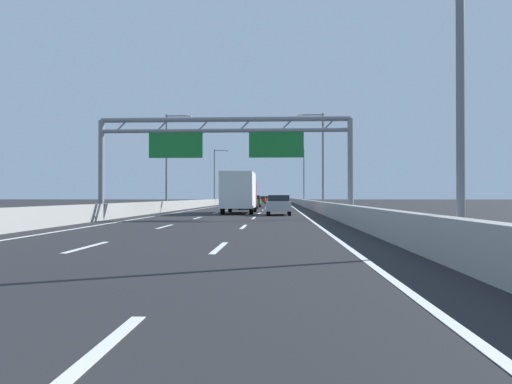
# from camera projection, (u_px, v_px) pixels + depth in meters

# --- Properties ---
(ground_plane) EXTENTS (260.00, 260.00, 0.00)m
(ground_plane) POSITION_uv_depth(u_px,v_px,m) (262.00, 203.00, 100.52)
(ground_plane) COLOR #262628
(lane_dash_left_1) EXTENTS (0.16, 3.00, 0.01)m
(lane_dash_left_1) POSITION_uv_depth(u_px,v_px,m) (87.00, 247.00, 13.20)
(lane_dash_left_1) COLOR white
(lane_dash_left_1) RESTS_ON ground_plane
(lane_dash_left_2) EXTENTS (0.16, 3.00, 0.01)m
(lane_dash_left_2) POSITION_uv_depth(u_px,v_px,m) (165.00, 227.00, 22.19)
(lane_dash_left_2) COLOR white
(lane_dash_left_2) RESTS_ON ground_plane
(lane_dash_left_3) EXTENTS (0.16, 3.00, 0.01)m
(lane_dash_left_3) POSITION_uv_depth(u_px,v_px,m) (197.00, 218.00, 31.18)
(lane_dash_left_3) COLOR white
(lane_dash_left_3) RESTS_ON ground_plane
(lane_dash_left_4) EXTENTS (0.16, 3.00, 0.01)m
(lane_dash_left_4) POSITION_uv_depth(u_px,v_px,m) (216.00, 213.00, 40.17)
(lane_dash_left_4) COLOR white
(lane_dash_left_4) RESTS_ON ground_plane
(lane_dash_left_5) EXTENTS (0.16, 3.00, 0.01)m
(lane_dash_left_5) POSITION_uv_depth(u_px,v_px,m) (227.00, 210.00, 49.16)
(lane_dash_left_5) COLOR white
(lane_dash_left_5) RESTS_ON ground_plane
(lane_dash_left_6) EXTENTS (0.16, 3.00, 0.01)m
(lane_dash_left_6) POSITION_uv_depth(u_px,v_px,m) (235.00, 208.00, 58.15)
(lane_dash_left_6) COLOR white
(lane_dash_left_6) RESTS_ON ground_plane
(lane_dash_left_7) EXTENTS (0.16, 3.00, 0.01)m
(lane_dash_left_7) POSITION_uv_depth(u_px,v_px,m) (241.00, 206.00, 67.14)
(lane_dash_left_7) COLOR white
(lane_dash_left_7) RESTS_ON ground_plane
(lane_dash_left_8) EXTENTS (0.16, 3.00, 0.01)m
(lane_dash_left_8) POSITION_uv_depth(u_px,v_px,m) (245.00, 205.00, 76.13)
(lane_dash_left_8) COLOR white
(lane_dash_left_8) RESTS_ON ground_plane
(lane_dash_left_9) EXTENTS (0.16, 3.00, 0.01)m
(lane_dash_left_9) POSITION_uv_depth(u_px,v_px,m) (249.00, 204.00, 85.12)
(lane_dash_left_9) COLOR white
(lane_dash_left_9) RESTS_ON ground_plane
(lane_dash_left_10) EXTENTS (0.16, 3.00, 0.01)m
(lane_dash_left_10) POSITION_uv_depth(u_px,v_px,m) (252.00, 204.00, 94.11)
(lane_dash_left_10) COLOR white
(lane_dash_left_10) RESTS_ON ground_plane
(lane_dash_left_11) EXTENTS (0.16, 3.00, 0.01)m
(lane_dash_left_11) POSITION_uv_depth(u_px,v_px,m) (254.00, 203.00, 103.10)
(lane_dash_left_11) COLOR white
(lane_dash_left_11) RESTS_ON ground_plane
(lane_dash_left_12) EXTENTS (0.16, 3.00, 0.01)m
(lane_dash_left_12) POSITION_uv_depth(u_px,v_px,m) (256.00, 202.00, 112.09)
(lane_dash_left_12) COLOR white
(lane_dash_left_12) RESTS_ON ground_plane
(lane_dash_left_13) EXTENTS (0.16, 3.00, 0.01)m
(lane_dash_left_13) POSITION_uv_depth(u_px,v_px,m) (258.00, 202.00, 121.08)
(lane_dash_left_13) COLOR white
(lane_dash_left_13) RESTS_ON ground_plane
(lane_dash_left_14) EXTENTS (0.16, 3.00, 0.01)m
(lane_dash_left_14) POSITION_uv_depth(u_px,v_px,m) (259.00, 202.00, 130.07)
(lane_dash_left_14) COLOR white
(lane_dash_left_14) RESTS_ON ground_plane
(lane_dash_left_15) EXTENTS (0.16, 3.00, 0.01)m
(lane_dash_left_15) POSITION_uv_depth(u_px,v_px,m) (260.00, 201.00, 139.06)
(lane_dash_left_15) COLOR white
(lane_dash_left_15) RESTS_ON ground_plane
(lane_dash_left_16) EXTENTS (0.16, 3.00, 0.01)m
(lane_dash_left_16) POSITION_uv_depth(u_px,v_px,m) (262.00, 201.00, 148.05)
(lane_dash_left_16) COLOR white
(lane_dash_left_16) RESTS_ON ground_plane
(lane_dash_left_17) EXTENTS (0.16, 3.00, 0.01)m
(lane_dash_left_17) POSITION_uv_depth(u_px,v_px,m) (263.00, 201.00, 157.04)
(lane_dash_left_17) COLOR white
(lane_dash_left_17) RESTS_ON ground_plane
(lane_dash_right_0) EXTENTS (0.16, 3.00, 0.01)m
(lane_dash_right_0) POSITION_uv_depth(u_px,v_px,m) (87.00, 362.00, 4.04)
(lane_dash_right_0) COLOR white
(lane_dash_right_0) RESTS_ON ground_plane
(lane_dash_right_1) EXTENTS (0.16, 3.00, 0.01)m
(lane_dash_right_1) POSITION_uv_depth(u_px,v_px,m) (219.00, 248.00, 13.03)
(lane_dash_right_1) COLOR white
(lane_dash_right_1) RESTS_ON ground_plane
(lane_dash_right_2) EXTENTS (0.16, 3.00, 0.01)m
(lane_dash_right_2) POSITION_uv_depth(u_px,v_px,m) (243.00, 227.00, 22.02)
(lane_dash_right_2) COLOR white
(lane_dash_right_2) RESTS_ON ground_plane
(lane_dash_right_3) EXTENTS (0.16, 3.00, 0.01)m
(lane_dash_right_3) POSITION_uv_depth(u_px,v_px,m) (254.00, 218.00, 31.01)
(lane_dash_right_3) COLOR white
(lane_dash_right_3) RESTS_ON ground_plane
(lane_dash_right_4) EXTENTS (0.16, 3.00, 0.01)m
(lane_dash_right_4) POSITION_uv_depth(u_px,v_px,m) (259.00, 213.00, 40.00)
(lane_dash_right_4) COLOR white
(lane_dash_right_4) RESTS_ON ground_plane
(lane_dash_right_5) EXTENTS (0.16, 3.00, 0.01)m
(lane_dash_right_5) POSITION_uv_depth(u_px,v_px,m) (263.00, 210.00, 48.99)
(lane_dash_right_5) COLOR white
(lane_dash_right_5) RESTS_ON ground_plane
(lane_dash_right_6) EXTENTS (0.16, 3.00, 0.01)m
(lane_dash_right_6) POSITION_uv_depth(u_px,v_px,m) (265.00, 208.00, 57.98)
(lane_dash_right_6) COLOR white
(lane_dash_right_6) RESTS_ON ground_plane
(lane_dash_right_7) EXTENTS (0.16, 3.00, 0.01)m
(lane_dash_right_7) POSITION_uv_depth(u_px,v_px,m) (267.00, 206.00, 66.97)
(lane_dash_right_7) COLOR white
(lane_dash_right_7) RESTS_ON ground_plane
(lane_dash_right_8) EXTENTS (0.16, 3.00, 0.01)m
(lane_dash_right_8) POSITION_uv_depth(u_px,v_px,m) (268.00, 205.00, 75.96)
(lane_dash_right_8) COLOR white
(lane_dash_right_8) RESTS_ON ground_plane
(lane_dash_right_9) EXTENTS (0.16, 3.00, 0.01)m
(lane_dash_right_9) POSITION_uv_depth(u_px,v_px,m) (270.00, 204.00, 84.95)
(lane_dash_right_9) COLOR white
(lane_dash_right_9) RESTS_ON ground_plane
(lane_dash_right_10) EXTENTS (0.16, 3.00, 0.01)m
(lane_dash_right_10) POSITION_uv_depth(u_px,v_px,m) (270.00, 204.00, 93.94)
(lane_dash_right_10) COLOR white
(lane_dash_right_10) RESTS_ON ground_plane
(lane_dash_right_11) EXTENTS (0.16, 3.00, 0.01)m
(lane_dash_right_11) POSITION_uv_depth(u_px,v_px,m) (271.00, 203.00, 102.93)
(lane_dash_right_11) COLOR white
(lane_dash_right_11) RESTS_ON ground_plane
(lane_dash_right_12) EXTENTS (0.16, 3.00, 0.01)m
(lane_dash_right_12) POSITION_uv_depth(u_px,v_px,m) (272.00, 202.00, 111.92)
(lane_dash_right_12) COLOR white
(lane_dash_right_12) RESTS_ON ground_plane
(lane_dash_right_13) EXTENTS (0.16, 3.00, 0.01)m
(lane_dash_right_13) POSITION_uv_depth(u_px,v_px,m) (272.00, 202.00, 120.91)
(lane_dash_right_13) COLOR white
(lane_dash_right_13) RESTS_ON ground_plane
(lane_dash_right_14) EXTENTS (0.16, 3.00, 0.01)m
(lane_dash_right_14) POSITION_uv_depth(u_px,v_px,m) (273.00, 202.00, 129.90)
(lane_dash_right_14) COLOR white
(lane_dash_right_14) RESTS_ON ground_plane
(lane_dash_right_15) EXTENTS (0.16, 3.00, 0.01)m
(lane_dash_right_15) POSITION_uv_depth(u_px,v_px,m) (273.00, 201.00, 138.89)
(lane_dash_right_15) COLOR white
(lane_dash_right_15) RESTS_ON ground_plane
(lane_dash_right_16) EXTENTS (0.16, 3.00, 0.01)m
(lane_dash_right_16) POSITION_uv_depth(u_px,v_px,m) (273.00, 201.00, 147.88)
(lane_dash_right_16) COLOR white
(lane_dash_right_16) RESTS_ON ground_plane
(lane_dash_right_17) EXTENTS (0.16, 3.00, 0.01)m
(lane_dash_right_17) POSITION_uv_depth(u_px,v_px,m) (274.00, 201.00, 156.87)
(lane_dash_right_17) COLOR white
(lane_dash_right_17) RESTS_ON ground_plane
(edge_line_left) EXTENTS (0.16, 176.00, 0.01)m
(edge_line_left) POSITION_uv_depth(u_px,v_px,m) (231.00, 204.00, 88.78)
(edge_line_left) COLOR white
(edge_line_left) RESTS_ON ground_plane
(edge_line_right) EXTENTS (0.16, 176.00, 0.01)m
(edge_line_right) POSITION_uv_depth(u_px,v_px,m) (289.00, 204.00, 88.29)
(edge_line_right) COLOR white
(edge_line_right) RESTS_ON ground_plane
(barrier_left) EXTENTS (0.45, 220.00, 0.95)m
(barrier_left) POSITION_uv_depth(u_px,v_px,m) (233.00, 200.00, 110.83)
(barrier_left) COLOR #9E9E99
(barrier_left) RESTS_ON ground_plane
(barrier_right) EXTENTS (0.45, 220.00, 0.95)m
(barrier_right) POSITION_uv_depth(u_px,v_px,m) (294.00, 200.00, 110.19)
(barrier_right) COLOR #9E9E99
(barrier_right) RESTS_ON ground_plane
(sign_gantry) EXTENTS (16.00, 0.36, 6.36)m
(sign_gantry) POSITION_uv_depth(u_px,v_px,m) (225.00, 142.00, 30.51)
(sign_gantry) COLOR gray
(sign_gantry) RESTS_ON ground_plane
(streetlamp_right_near) EXTENTS (2.58, 0.28, 9.50)m
(streetlamp_right_near) POSITION_uv_depth(u_px,v_px,m) (450.00, 27.00, 11.61)
(streetlamp_right_near) COLOR slate
(streetlamp_right_near) RESTS_ON ground_plane
(streetlamp_left_mid) EXTENTS (2.58, 0.28, 9.50)m
(streetlamp_left_mid) POSITION_uv_depth(u_px,v_px,m) (169.00, 156.00, 48.26)
(streetlamp_left_mid) COLOR slate
(streetlamp_left_mid) RESTS_ON ground_plane
(streetlamp_right_mid) EXTENTS (2.58, 0.28, 9.50)m
(streetlamp_right_mid) POSITION_uv_depth(u_px,v_px,m) (321.00, 155.00, 47.57)
(streetlamp_right_mid) COLOR slate
(streetlamp_right_mid) RESTS_ON ground_plane
(streetlamp_left_far) EXTENTS (2.58, 0.28, 9.50)m
(streetlamp_left_far) POSITION_uv_depth(u_px,v_px,m) (216.00, 173.00, 84.22)
(streetlamp_left_far) COLOR slate
(streetlamp_left_far) RESTS_ON ground_plane
(streetlamp_right_far) EXTENTS (2.58, 0.28, 9.50)m
(streetlamp_right_far) POSITION_uv_depth(u_px,v_px,m) (303.00, 173.00, 83.53)
(streetlamp_right_far) COLOR slate
(streetlamp_right_far) RESTS_ON ground_plane
(green_car) EXTENTS (1.79, 4.22, 1.52)m
(green_car) POSITION_uv_depth(u_px,v_px,m) (254.00, 201.00, 64.74)
(green_car) COLOR #1E7A38
(green_car) RESTS_ON ground_plane
(silver_car) EXTENTS (1.76, 4.34, 1.48)m
(silver_car) POSITION_uv_depth(u_px,v_px,m) (279.00, 205.00, 36.36)
(silver_car) COLOR #A8ADB2
(silver_car) RESTS_ON ground_plane
(black_car) EXTENTS (1.88, 4.30, 1.51)m
(black_car) POSITION_uv_depth(u_px,v_px,m) (248.00, 202.00, 51.94)
(black_car) COLOR black
(black_car) RESTS_ON ground_plane
(red_car) EXTENTS (1.71, 4.38, 1.42)m
(red_car) POSITION_uv_depth(u_px,v_px,m) (261.00, 200.00, 95.12)
(red_car) COLOR red
(red_car) RESTS_ON ground_plane
(orange_car) EXTENTS (1.81, 4.66, 1.48)m
(orange_car) POSITION_uv_depth(u_px,v_px,m) (265.00, 199.00, 127.69)
(orange_car) COLOR orange
(orange_car) RESTS_ON ground_plane
(white_car) EXTENTS (1.85, 4.44, 1.44)m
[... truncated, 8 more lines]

